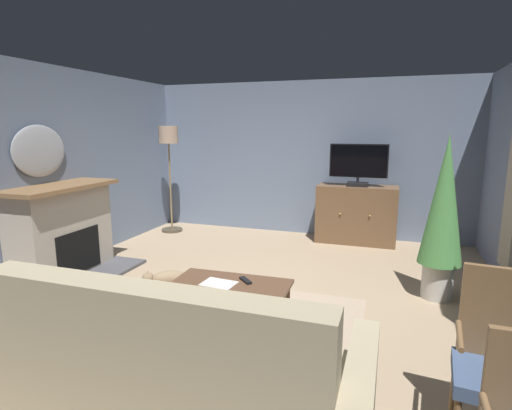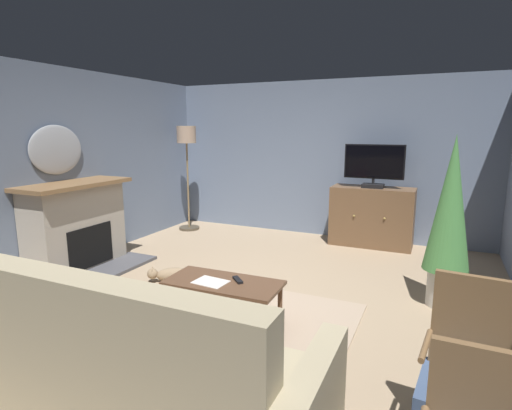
{
  "view_description": "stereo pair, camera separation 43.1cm",
  "coord_description": "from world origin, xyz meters",
  "views": [
    {
      "loc": [
        1.37,
        -3.78,
        1.79
      ],
      "look_at": [
        0.02,
        0.24,
        0.98
      ],
      "focal_mm": 28.42,
      "sensor_mm": 36.0,
      "label": 1
    },
    {
      "loc": [
        1.78,
        -3.62,
        1.79
      ],
      "look_at": [
        0.02,
        0.24,
        0.98
      ],
      "focal_mm": 28.42,
      "sensor_mm": 36.0,
      "label": 2
    }
  ],
  "objects": [
    {
      "name": "tv_remote",
      "position": [
        0.16,
        -0.48,
        0.41
      ],
      "size": [
        0.16,
        0.15,
        0.02
      ],
      "primitive_type": "cube",
      "rotation": [
        0.0,
        0.0,
        2.37
      ],
      "color": "black",
      "rests_on": "coffee_table"
    },
    {
      "name": "tv_cabinet",
      "position": [
        0.88,
        2.63,
        0.43
      ],
      "size": [
        1.22,
        0.53,
        0.9
      ],
      "color": "#4A3523",
      "rests_on": "ground_plane"
    },
    {
      "name": "potted_plant_leafy_by_curtain",
      "position": [
        1.9,
        0.71,
        0.95
      ],
      "size": [
        0.44,
        0.44,
        1.74
      ],
      "color": "beige",
      "rests_on": "ground_plane"
    },
    {
      "name": "wall_left",
      "position": [
        -2.7,
        0.0,
        1.28
      ],
      "size": [
        0.1,
        6.46,
        2.55
      ],
      "primitive_type": "cube",
      "color": "slate",
      "rests_on": "ground_plane"
    },
    {
      "name": "wall_mirror_oval",
      "position": [
        -2.62,
        -0.02,
        1.52
      ],
      "size": [
        0.06,
        0.78,
        0.61
      ],
      "primitive_type": "ellipsoid",
      "color": "#B2B7BF"
    },
    {
      "name": "coffee_table",
      "position": [
        0.04,
        -0.54,
        0.36
      ],
      "size": [
        1.08,
        0.53,
        0.4
      ],
      "color": "brown",
      "rests_on": "ground_plane"
    },
    {
      "name": "rug_central",
      "position": [
        0.18,
        -0.58,
        0.01
      ],
      "size": [
        2.04,
        1.91,
        0.01
      ],
      "primitive_type": "cube",
      "color": "tan",
      "rests_on": "ground_plane"
    },
    {
      "name": "floor_lamp",
      "position": [
        -2.25,
        2.32,
        1.42
      ],
      "size": [
        0.36,
        0.36,
        1.82
      ],
      "color": "#4C4233",
      "rests_on": "ground_plane"
    },
    {
      "name": "ground_plane",
      "position": [
        0.0,
        0.0,
        -0.02
      ],
      "size": [
        5.89,
        6.46,
        0.04
      ],
      "primitive_type": "cube",
      "color": "tan"
    },
    {
      "name": "side_chair_far_end",
      "position": [
        2.01,
        -1.44,
        0.54
      ],
      "size": [
        0.53,
        0.47,
        1.03
      ],
      "color": "#42567A",
      "rests_on": "ground_plane"
    },
    {
      "name": "wall_back",
      "position": [
        0.0,
        2.98,
        1.28
      ],
      "size": [
        5.89,
        0.1,
        2.55
      ],
      "primitive_type": "cube",
      "color": "slate",
      "rests_on": "ground_plane"
    },
    {
      "name": "sofa_floral",
      "position": [
        0.23,
        -1.91,
        0.34
      ],
      "size": [
        2.24,
        0.87,
        1.02
      ],
      "color": "tan",
      "rests_on": "ground_plane"
    },
    {
      "name": "television",
      "position": [
        0.88,
        2.58,
        1.25
      ],
      "size": [
        0.87,
        0.2,
        0.65
      ],
      "color": "black",
      "rests_on": "tv_cabinet"
    },
    {
      "name": "folded_newspaper",
      "position": [
        -0.05,
        -0.61,
        0.41
      ],
      "size": [
        0.32,
        0.25,
        0.01
      ],
      "primitive_type": "cube",
      "rotation": [
        0.0,
        0.0,
        -0.09
      ],
      "color": "silver",
      "rests_on": "coffee_table"
    },
    {
      "name": "fireplace",
      "position": [
        -2.37,
        -0.02,
        0.54
      ],
      "size": [
        0.95,
        1.44,
        1.12
      ],
      "color": "#4C4C51",
      "rests_on": "ground_plane"
    },
    {
      "name": "cat",
      "position": [
        -1.03,
        0.09,
        0.09
      ],
      "size": [
        0.62,
        0.4,
        0.19
      ],
      "color": "#937A5B",
      "rests_on": "ground_plane"
    }
  ]
}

